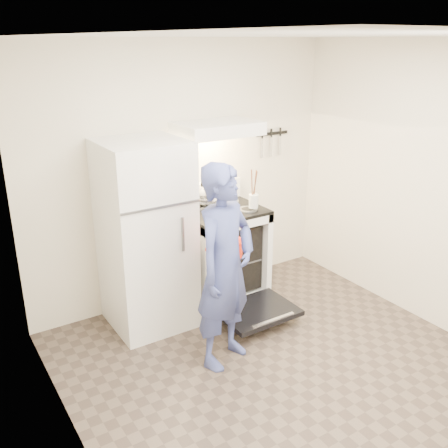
{
  "coord_description": "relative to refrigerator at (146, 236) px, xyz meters",
  "views": [
    {
      "loc": [
        -2.2,
        -2.36,
        2.48
      ],
      "look_at": [
        -0.05,
        1.0,
        1.0
      ],
      "focal_mm": 40.0,
      "sensor_mm": 36.0,
      "label": 1
    }
  ],
  "objects": [
    {
      "name": "oven_door",
      "position": [
        0.81,
        -0.57,
        -0.72
      ],
      "size": [
        0.7,
        0.54,
        0.04
      ],
      "primitive_type": "cube",
      "color": "black",
      "rests_on": "floor"
    },
    {
      "name": "stove_body",
      "position": [
        0.81,
        0.02,
        -0.39
      ],
      "size": [
        0.76,
        0.65,
        0.92
      ],
      "primitive_type": "cube",
      "color": "white",
      "rests_on": "floor"
    },
    {
      "name": "person",
      "position": [
        0.27,
        -0.87,
        -0.02
      ],
      "size": [
        0.71,
        0.59,
        1.65
      ],
      "primitive_type": "imported",
      "rotation": [
        0.0,
        0.0,
        0.38
      ],
      "color": "navy",
      "rests_on": "floor"
    },
    {
      "name": "tea_kettle",
      "position": [
        0.74,
        0.19,
        0.24
      ],
      "size": [
        0.24,
        0.2,
        0.29
      ],
      "primitive_type": null,
      "color": "#B7B7BC",
      "rests_on": "cooktop"
    },
    {
      "name": "range_hood",
      "position": [
        0.81,
        0.1,
        0.86
      ],
      "size": [
        0.76,
        0.5,
        0.12
      ],
      "primitive_type": "cube",
      "color": "white",
      "rests_on": "back_wall"
    },
    {
      "name": "pizza_stone",
      "position": [
        0.71,
        -0.07,
        -0.4
      ],
      "size": [
        0.31,
        0.31,
        0.02
      ],
      "primitive_type": "cylinder",
      "color": "olive",
      "rests_on": "oven_rack"
    },
    {
      "name": "backsplash",
      "position": [
        0.81,
        0.31,
        0.2
      ],
      "size": [
        0.76,
        0.07,
        0.2
      ],
      "primitive_type": "cube",
      "color": "white",
      "rests_on": "cooktop"
    },
    {
      "name": "knife_strip",
      "position": [
        1.63,
        0.33,
        0.7
      ],
      "size": [
        0.4,
        0.02,
        0.03
      ],
      "primitive_type": "cube",
      "color": "black",
      "rests_on": "back_wall"
    },
    {
      "name": "dutch_oven",
      "position": [
        0.47,
        -0.57,
        -0.02
      ],
      "size": [
        0.36,
        0.29,
        0.23
      ],
      "primitive_type": null,
      "color": "red",
      "rests_on": "person"
    },
    {
      "name": "back_wall",
      "position": [
        0.58,
        0.35,
        0.4
      ],
      "size": [
        3.2,
        0.02,
        2.5
      ],
      "primitive_type": "cube",
      "color": "beige",
      "rests_on": "ground"
    },
    {
      "name": "cooktop",
      "position": [
        0.81,
        0.02,
        0.09
      ],
      "size": [
        0.76,
        0.65,
        0.03
      ],
      "primitive_type": "cube",
      "color": "black",
      "rests_on": "stove_body"
    },
    {
      "name": "refrigerator",
      "position": [
        0.0,
        0.0,
        0.0
      ],
      "size": [
        0.7,
        0.7,
        1.7
      ],
      "primitive_type": "cube",
      "color": "white",
      "rests_on": "floor"
    },
    {
      "name": "oven_rack",
      "position": [
        0.81,
        0.02,
        -0.41
      ],
      "size": [
        0.6,
        0.52,
        0.01
      ],
      "primitive_type": "cube",
      "color": "slate",
      "rests_on": "stove_body"
    },
    {
      "name": "utensil_jar",
      "position": [
        1.03,
        -0.18,
        0.2
      ],
      "size": [
        0.1,
        0.1,
        0.13
      ],
      "primitive_type": "cylinder",
      "rotation": [
        0.0,
        0.0,
        -0.13
      ],
      "color": "silver",
      "rests_on": "cooktop"
    },
    {
      "name": "floor",
      "position": [
        0.58,
        -1.45,
        -0.85
      ],
      "size": [
        3.6,
        3.6,
        0.0
      ],
      "primitive_type": "plane",
      "color": "brown",
      "rests_on": "ground"
    }
  ]
}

